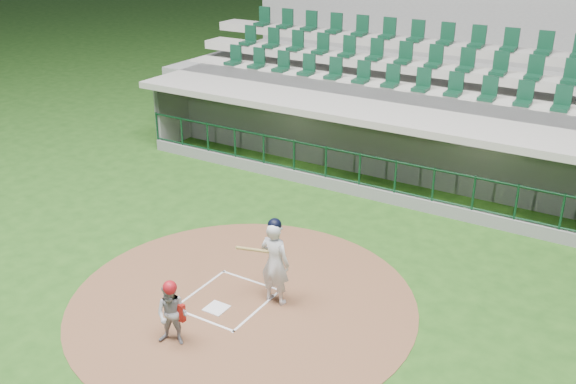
# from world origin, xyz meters

# --- Properties ---
(ground) EXTENTS (120.00, 120.00, 0.00)m
(ground) POSITION_xyz_m (0.00, 0.00, 0.00)
(ground) COLOR #1F4914
(ground) RESTS_ON ground
(dirt_circle) EXTENTS (7.20, 7.20, 0.01)m
(dirt_circle) POSITION_xyz_m (0.30, -0.20, 0.01)
(dirt_circle) COLOR brown
(dirt_circle) RESTS_ON ground
(home_plate) EXTENTS (0.43, 0.43, 0.02)m
(home_plate) POSITION_xyz_m (0.00, -0.70, 0.02)
(home_plate) COLOR white
(home_plate) RESTS_ON dirt_circle
(batter_box_chalk) EXTENTS (1.55, 1.80, 0.01)m
(batter_box_chalk) POSITION_xyz_m (0.00, -0.30, 0.02)
(batter_box_chalk) COLOR silver
(batter_box_chalk) RESTS_ON ground
(dugout_structure) EXTENTS (16.40, 3.70, 3.00)m
(dugout_structure) POSITION_xyz_m (0.14, 7.81, 0.97)
(dugout_structure) COLOR slate
(dugout_structure) RESTS_ON ground
(seating_deck) EXTENTS (17.00, 6.72, 5.15)m
(seating_deck) POSITION_xyz_m (0.00, 10.91, 1.42)
(seating_deck) COLOR gray
(seating_deck) RESTS_ON ground
(batter) EXTENTS (0.88, 0.87, 1.90)m
(batter) POSITION_xyz_m (0.87, 0.16, 0.96)
(batter) COLOR silver
(batter) RESTS_ON dirt_circle
(catcher) EXTENTS (0.73, 0.65, 1.34)m
(catcher) POSITION_xyz_m (0.01, -2.00, 0.66)
(catcher) COLOR #939398
(catcher) RESTS_ON dirt_circle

